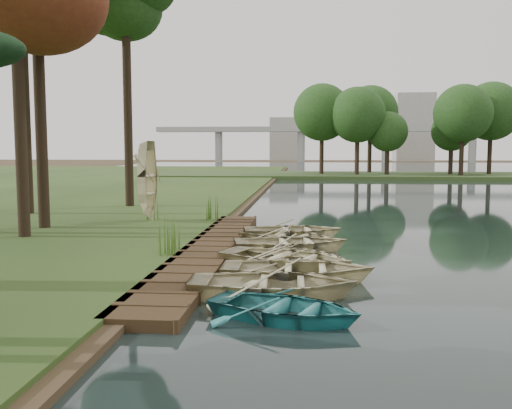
# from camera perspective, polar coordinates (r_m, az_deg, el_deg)

# --- Properties ---
(ground) EXTENTS (300.00, 300.00, 0.00)m
(ground) POSITION_cam_1_polar(r_m,az_deg,el_deg) (18.32, 0.31, -5.15)
(ground) COLOR #3D2F1D
(boardwalk) EXTENTS (1.60, 16.00, 0.30)m
(boardwalk) POSITION_cam_1_polar(r_m,az_deg,el_deg) (18.50, -4.65, -4.59)
(boardwalk) COLOR #342514
(boardwalk) RESTS_ON ground
(peninsula) EXTENTS (50.00, 14.00, 0.45)m
(peninsula) POSITION_cam_1_polar(r_m,az_deg,el_deg) (68.32, 10.60, 2.86)
(peninsula) COLOR #2F451E
(peninsula) RESTS_ON ground
(far_trees) EXTENTS (45.60, 5.60, 8.80)m
(far_trees) POSITION_cam_1_polar(r_m,az_deg,el_deg) (68.07, 7.87, 8.11)
(far_trees) COLOR black
(far_trees) RESTS_ON peninsula
(bridge) EXTENTS (95.90, 4.00, 8.60)m
(bridge) POSITION_cam_1_polar(r_m,az_deg,el_deg) (138.40, 9.69, 7.07)
(bridge) COLOR #A5A5A0
(bridge) RESTS_ON ground
(building_a) EXTENTS (10.00, 8.00, 18.00)m
(building_a) POSITION_cam_1_polar(r_m,az_deg,el_deg) (160.58, 15.49, 7.43)
(building_a) COLOR #A5A5A0
(building_a) RESTS_ON ground
(building_b) EXTENTS (8.00, 8.00, 12.00)m
(building_b) POSITION_cam_1_polar(r_m,az_deg,el_deg) (163.08, 2.87, 6.54)
(building_b) COLOR #A5A5A0
(building_b) RESTS_ON ground
(rowboat_0) EXTENTS (3.71, 3.19, 0.65)m
(rowboat_0) POSITION_cam_1_polar(r_m,az_deg,el_deg) (11.41, 2.86, -9.91)
(rowboat_0) COLOR teal
(rowboat_0) RESTS_ON water
(rowboat_1) EXTENTS (3.91, 2.84, 0.80)m
(rowboat_1) POSITION_cam_1_polar(r_m,az_deg,el_deg) (13.02, 1.75, -7.59)
(rowboat_1) COLOR #C8BD91
(rowboat_1) RESTS_ON water
(rowboat_2) EXTENTS (3.93, 2.84, 0.81)m
(rowboat_2) POSITION_cam_1_polar(r_m,az_deg,el_deg) (14.53, 4.20, -6.19)
(rowboat_2) COLOR #C8BD91
(rowboat_2) RESTS_ON water
(rowboat_3) EXTENTS (4.63, 4.04, 0.80)m
(rowboat_3) POSITION_cam_1_polar(r_m,az_deg,el_deg) (16.02, 2.95, -5.08)
(rowboat_3) COLOR #C8BD91
(rowboat_3) RESTS_ON water
(rowboat_4) EXTENTS (3.67, 3.23, 0.63)m
(rowboat_4) POSITION_cam_1_polar(r_m,az_deg,el_deg) (17.00, 3.72, -4.75)
(rowboat_4) COLOR #C8BD91
(rowboat_4) RESTS_ON water
(rowboat_5) EXTENTS (4.21, 3.38, 0.78)m
(rowboat_5) POSITION_cam_1_polar(r_m,az_deg,el_deg) (18.64, 3.57, -3.60)
(rowboat_5) COLOR #C8BD91
(rowboat_5) RESTS_ON water
(rowboat_6) EXTENTS (4.14, 3.62, 0.71)m
(rowboat_6) POSITION_cam_1_polar(r_m,az_deg,el_deg) (20.30, 3.03, -2.92)
(rowboat_6) COLOR #C8BD91
(rowboat_6) RESTS_ON water
(rowboat_7) EXTENTS (4.05, 3.18, 0.76)m
(rowboat_7) POSITION_cam_1_polar(r_m,az_deg,el_deg) (21.43, 3.71, -2.41)
(rowboat_7) COLOR #C8BD91
(rowboat_7) RESTS_ON water
(stored_rowboat) EXTENTS (3.57, 2.65, 0.71)m
(stored_rowboat) POSITION_cam_1_polar(r_m,az_deg,el_deg) (25.06, -10.53, -0.81)
(stored_rowboat) COLOR #C8BD91
(stored_rowboat) RESTS_ON bank
(tree_6) EXTENTS (4.02, 4.02, 12.63)m
(tree_6) POSITION_cam_1_polar(r_m,az_deg,el_deg) (32.65, -12.92, 18.92)
(tree_6) COLOR black
(tree_6) RESTS_ON bank
(reeds_0) EXTENTS (0.60, 0.60, 1.06)m
(reeds_0) POSITION_cam_1_polar(r_m,az_deg,el_deg) (16.99, -8.95, -3.23)
(reeds_0) COLOR #3F661E
(reeds_0) RESTS_ON bank
(reeds_1) EXTENTS (0.60, 0.60, 0.93)m
(reeds_1) POSITION_cam_1_polar(r_m,az_deg,el_deg) (17.80, -8.33, -3.03)
(reeds_1) COLOR #3F661E
(reeds_1) RESTS_ON bank
(reeds_2) EXTENTS (0.60, 0.60, 1.03)m
(reeds_2) POSITION_cam_1_polar(r_m,az_deg,el_deg) (25.46, -10.46, -0.34)
(reeds_2) COLOR #3F661E
(reeds_2) RESTS_ON bank
(reeds_3) EXTENTS (0.60, 0.60, 0.98)m
(reeds_3) POSITION_cam_1_polar(r_m,az_deg,el_deg) (25.10, -4.32, -0.41)
(reeds_3) COLOR #3F661E
(reeds_3) RESTS_ON bank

